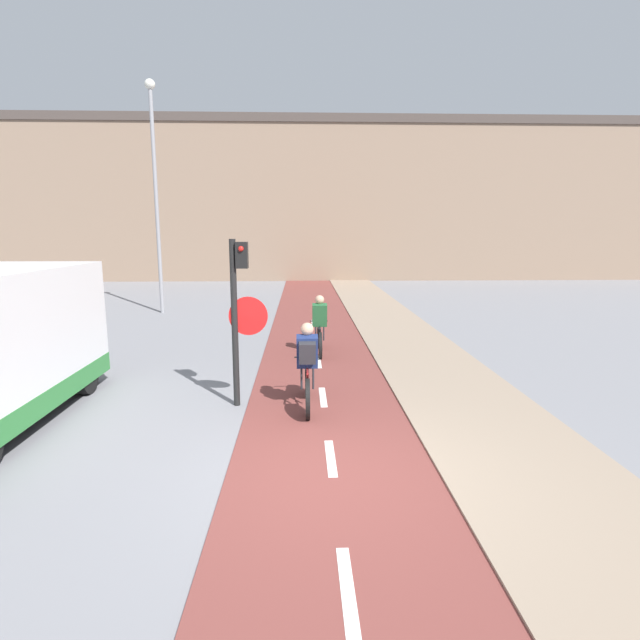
{
  "coord_description": "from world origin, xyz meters",
  "views": [
    {
      "loc": [
        -0.37,
        -5.78,
        3.03
      ],
      "look_at": [
        0.0,
        4.47,
        1.2
      ],
      "focal_mm": 28.0,
      "sensor_mm": 36.0,
      "label": 1
    }
  ],
  "objects_px": {
    "street_lamp_far": "(155,178)",
    "cyclist_far": "(320,328)",
    "cyclist_near": "(307,368)",
    "traffic_light_pole": "(239,304)"
  },
  "relations": [
    {
      "from": "street_lamp_far",
      "to": "cyclist_far",
      "type": "distance_m",
      "value": 9.71
    },
    {
      "from": "cyclist_near",
      "to": "traffic_light_pole",
      "type": "bearing_deg",
      "value": 169.86
    },
    {
      "from": "traffic_light_pole",
      "to": "cyclist_far",
      "type": "relative_size",
      "value": 1.66
    },
    {
      "from": "cyclist_near",
      "to": "cyclist_far",
      "type": "distance_m",
      "value": 3.92
    },
    {
      "from": "street_lamp_far",
      "to": "cyclist_near",
      "type": "distance_m",
      "value": 12.52
    },
    {
      "from": "street_lamp_far",
      "to": "traffic_light_pole",
      "type": "bearing_deg",
      "value": -67.85
    },
    {
      "from": "traffic_light_pole",
      "to": "cyclist_far",
      "type": "xyz_separation_m",
      "value": [
        1.5,
        3.7,
        -1.14
      ]
    },
    {
      "from": "cyclist_near",
      "to": "cyclist_far",
      "type": "height_order",
      "value": "cyclist_near"
    },
    {
      "from": "traffic_light_pole",
      "to": "cyclist_far",
      "type": "distance_m",
      "value": 4.15
    },
    {
      "from": "street_lamp_far",
      "to": "cyclist_near",
      "type": "xyz_separation_m",
      "value": [
        5.35,
        -10.51,
        -4.21
      ]
    }
  ]
}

